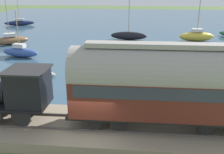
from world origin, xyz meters
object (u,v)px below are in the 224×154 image
at_px(sailboat_navy, 20,23).
at_px(rowboat_far_out, 44,72).
at_px(passenger_coach, 162,83).
at_px(steam_locomotive, 6,91).
at_px(sailboat_yellow, 197,36).
at_px(rowboat_off_pier, 110,85).
at_px(sailboat_blue, 20,52).
at_px(sailboat_brown, 10,40).
at_px(sailboat_black, 129,36).

height_order(sailboat_navy, rowboat_far_out, sailboat_navy).
bearing_deg(passenger_coach, steam_locomotive, 90.00).
distance_m(sailboat_yellow, rowboat_off_pier, 23.02).
bearing_deg(rowboat_off_pier, sailboat_blue, -2.89).
xyz_separation_m(passenger_coach, rowboat_far_out, (9.78, 9.95, -2.95)).
bearing_deg(sailboat_brown, sailboat_yellow, -112.32).
relative_size(sailboat_black, rowboat_far_out, 2.15).
relative_size(rowboat_far_out, rowboat_off_pier, 1.10).
height_order(passenger_coach, sailboat_navy, sailboat_navy).
xyz_separation_m(sailboat_brown, sailboat_yellow, (4.85, -26.70, 0.13)).
bearing_deg(steam_locomotive, sailboat_black, -12.39).
relative_size(passenger_coach, sailboat_yellow, 1.14).
height_order(sailboat_brown, rowboat_far_out, sailboat_brown).
bearing_deg(sailboat_brown, sailboat_blue, -179.16).
xyz_separation_m(passenger_coach, sailboat_black, (27.14, 2.57, -2.51)).
distance_m(sailboat_blue, sailboat_black, 16.74).
height_order(passenger_coach, sailboat_brown, sailboat_brown).
xyz_separation_m(sailboat_black, rowboat_far_out, (-17.36, 7.38, -0.44)).
xyz_separation_m(sailboat_blue, rowboat_far_out, (-5.98, -4.89, -0.41)).
bearing_deg(sailboat_black, passenger_coach, -169.93).
bearing_deg(rowboat_far_out, sailboat_yellow, -17.58).
relative_size(sailboat_yellow, sailboat_black, 1.38).
xyz_separation_m(rowboat_far_out, rowboat_off_pier, (-2.92, -6.53, 0.06)).
distance_m(steam_locomotive, rowboat_off_pier, 8.81).
distance_m(passenger_coach, rowboat_off_pier, 8.19).
relative_size(steam_locomotive, rowboat_off_pier, 2.34).
relative_size(sailboat_brown, sailboat_black, 1.12).
height_order(steam_locomotive, rowboat_off_pier, steam_locomotive).
distance_m(sailboat_brown, sailboat_blue, 7.74).
distance_m(sailboat_black, rowboat_off_pier, 20.31).
bearing_deg(sailboat_black, sailboat_brown, 111.27).
bearing_deg(sailboat_yellow, rowboat_off_pier, 144.35).
relative_size(passenger_coach, sailboat_navy, 1.51).
relative_size(sailboat_brown, sailboat_yellow, 0.81).
bearing_deg(passenger_coach, sailboat_black, 5.41).
bearing_deg(rowboat_far_out, sailboat_black, 4.83).
distance_m(sailboat_navy, sailboat_yellow, 35.94).
bearing_deg(sailboat_navy, sailboat_blue, -175.97).
relative_size(sailboat_blue, rowboat_far_out, 1.82).
bearing_deg(sailboat_black, sailboat_navy, 64.82).
xyz_separation_m(steam_locomotive, passenger_coach, (0.00, -8.53, 0.77)).
bearing_deg(sailboat_yellow, sailboat_brown, 93.24).
distance_m(steam_locomotive, sailboat_yellow, 31.55).
height_order(sailboat_yellow, rowboat_far_out, sailboat_yellow).
relative_size(sailboat_black, rowboat_off_pier, 2.36).
bearing_deg(steam_locomotive, sailboat_blue, 21.80).
height_order(sailboat_brown, sailboat_black, sailboat_brown).
xyz_separation_m(steam_locomotive, rowboat_far_out, (9.78, 1.41, -2.17)).
xyz_separation_m(sailboat_navy, rowboat_off_pier, (-33.59, -22.34, -0.30)).
bearing_deg(sailboat_yellow, steam_locomotive, 142.15).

